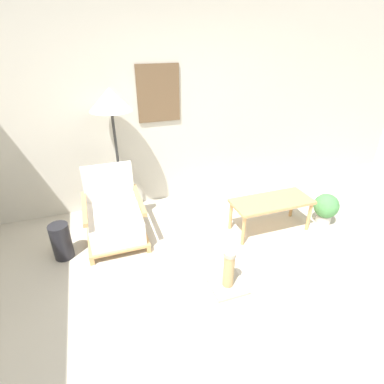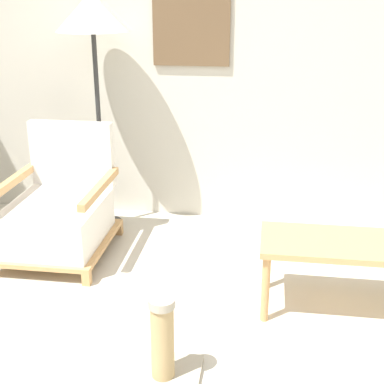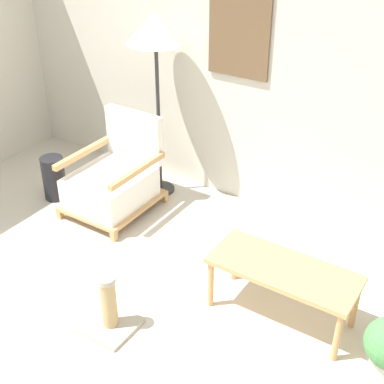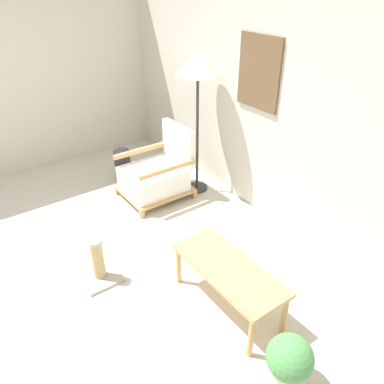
{
  "view_description": "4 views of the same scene",
  "coord_description": "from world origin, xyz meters",
  "px_view_note": "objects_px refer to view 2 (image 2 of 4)",
  "views": [
    {
      "loc": [
        -1.09,
        -1.57,
        2.26
      ],
      "look_at": [
        -0.05,
        1.43,
        0.55
      ],
      "focal_mm": 28.0,
      "sensor_mm": 36.0,
      "label": 1
    },
    {
      "loc": [
        0.39,
        -1.6,
        1.71
      ],
      "look_at": [
        -0.05,
        1.43,
        0.55
      ],
      "focal_mm": 50.0,
      "sensor_mm": 36.0,
      "label": 2
    },
    {
      "loc": [
        1.88,
        -1.55,
        2.69
      ],
      "look_at": [
        -0.05,
        1.43,
        0.55
      ],
      "focal_mm": 50.0,
      "sensor_mm": 36.0,
      "label": 3
    },
    {
      "loc": [
        2.51,
        -0.41,
        2.46
      ],
      "look_at": [
        -0.05,
        1.43,
        0.55
      ],
      "focal_mm": 35.0,
      "sensor_mm": 36.0,
      "label": 4
    }
  ],
  "objects_px": {
    "armchair": "(59,213)",
    "scratching_post": "(163,354)",
    "coffee_table": "(353,251)",
    "floor_lamp": "(93,21)"
  },
  "relations": [
    {
      "from": "armchair",
      "to": "scratching_post",
      "type": "xyz_separation_m",
      "value": [
        0.95,
        -1.19,
        -0.14
      ]
    },
    {
      "from": "floor_lamp",
      "to": "scratching_post",
      "type": "height_order",
      "value": "floor_lamp"
    },
    {
      "from": "scratching_post",
      "to": "coffee_table",
      "type": "bearing_deg",
      "value": 38.59
    },
    {
      "from": "armchair",
      "to": "floor_lamp",
      "type": "xyz_separation_m",
      "value": [
        0.16,
        0.49,
        1.22
      ]
    },
    {
      "from": "armchair",
      "to": "coffee_table",
      "type": "height_order",
      "value": "armchair"
    },
    {
      "from": "armchair",
      "to": "floor_lamp",
      "type": "height_order",
      "value": "floor_lamp"
    },
    {
      "from": "armchair",
      "to": "floor_lamp",
      "type": "bearing_deg",
      "value": 71.82
    },
    {
      "from": "armchair",
      "to": "scratching_post",
      "type": "relative_size",
      "value": 1.93
    },
    {
      "from": "floor_lamp",
      "to": "scratching_post",
      "type": "xyz_separation_m",
      "value": [
        0.79,
        -1.68,
        -1.37
      ]
    },
    {
      "from": "armchair",
      "to": "coffee_table",
      "type": "bearing_deg",
      "value": -13.81
    }
  ]
}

